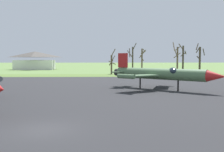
# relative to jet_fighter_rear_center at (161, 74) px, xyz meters

# --- Properties ---
(ground_plane) EXTENTS (600.00, 600.00, 0.00)m
(ground_plane) POSITION_rel_jet_fighter_rear_center_xyz_m (-12.27, -21.16, -2.42)
(ground_plane) COLOR #607F42
(asphalt_apron) EXTENTS (83.15, 60.67, 0.05)m
(asphalt_apron) POSITION_rel_jet_fighter_rear_center_xyz_m (-12.27, -2.96, -2.40)
(asphalt_apron) COLOR #28282B
(asphalt_apron) RESTS_ON ground
(grass_verge_strip) EXTENTS (143.15, 12.00, 0.06)m
(grass_verge_strip) POSITION_rel_jet_fighter_rear_center_xyz_m (-12.27, 33.38, -2.39)
(grass_verge_strip) COLOR #567333
(grass_verge_strip) RESTS_ON ground
(jet_fighter_rear_center) EXTENTS (14.79, 13.53, 5.56)m
(jet_fighter_rear_center) POSITION_rel_jet_fighter_rear_center_xyz_m (0.00, 0.00, 0.00)
(jet_fighter_rear_center) COLOR #4C6B47
(jet_fighter_rear_center) RESTS_ON ground
(bare_tree_far_left) EXTENTS (2.22, 2.63, 7.69)m
(bare_tree_far_left) POSITION_rel_jet_fighter_rear_center_xyz_m (-6.21, 39.55, 0.92)
(bare_tree_far_left) COLOR brown
(bare_tree_far_left) RESTS_ON ground
(bare_tree_left_of_center) EXTENTS (2.91, 2.90, 9.49)m
(bare_tree_left_of_center) POSITION_rel_jet_fighter_rear_center_xyz_m (0.09, 40.22, 2.33)
(bare_tree_left_of_center) COLOR #42382D
(bare_tree_left_of_center) RESTS_ON ground
(bare_tree_center) EXTENTS (2.09, 2.52, 7.79)m
(bare_tree_center) POSITION_rel_jet_fighter_rear_center_xyz_m (3.34, 41.85, 1.96)
(bare_tree_center) COLOR brown
(bare_tree_center) RESTS_ON ground
(bare_tree_right_of_center) EXTENTS (2.41, 2.41, 9.58)m
(bare_tree_right_of_center) POSITION_rel_jet_fighter_rear_center_xyz_m (12.79, 36.71, 2.36)
(bare_tree_right_of_center) COLOR brown
(bare_tree_right_of_center) RESTS_ON ground
(bare_tree_far_right) EXTENTS (2.46, 2.31, 9.37)m
(bare_tree_far_right) POSITION_rel_jet_fighter_rear_center_xyz_m (15.85, 40.85, 2.32)
(bare_tree_far_right) COLOR #42382D
(bare_tree_far_right) RESTS_ON ground
(bare_tree_backdrop_extra) EXTENTS (2.94, 2.92, 9.22)m
(bare_tree_backdrop_extra) POSITION_rel_jet_fighter_rear_center_xyz_m (19.27, 36.04, 2.21)
(bare_tree_backdrop_extra) COLOR #42382D
(bare_tree_backdrop_extra) RESTS_ON ground
(visitor_building) EXTENTS (17.81, 13.99, 7.87)m
(visitor_building) POSITION_rel_jet_fighter_rear_center_xyz_m (-38.76, 75.58, 1.47)
(visitor_building) COLOR silver
(visitor_building) RESTS_ON ground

